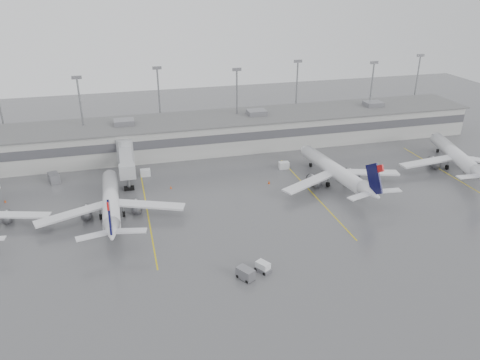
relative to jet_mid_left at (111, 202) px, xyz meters
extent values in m
plane|color=#565659|center=(24.20, -24.29, -3.16)|extent=(260.00, 260.00, 0.00)
cube|color=#A0A19C|center=(24.20, 33.71, 0.84)|extent=(150.00, 16.00, 8.00)
cube|color=#47474C|center=(24.20, 25.66, 1.84)|extent=(150.00, 0.15, 2.20)
cube|color=#606060|center=(24.20, 33.71, 4.89)|extent=(152.00, 17.00, 0.30)
cube|color=slate|center=(74.20, 33.71, 5.64)|extent=(5.00, 4.00, 1.30)
cylinder|color=gray|center=(-25.80, 43.21, 6.84)|extent=(0.44, 0.44, 20.00)
cylinder|color=gray|center=(-5.80, 35.71, 6.84)|extent=(0.44, 0.44, 20.00)
cube|color=slate|center=(-5.80, 35.71, 17.04)|extent=(2.40, 0.50, 0.80)
cylinder|color=gray|center=(14.20, 43.21, 6.84)|extent=(0.44, 0.44, 20.00)
cube|color=slate|center=(14.20, 43.21, 17.04)|extent=(2.40, 0.50, 0.80)
cylinder|color=gray|center=(34.20, 35.71, 6.84)|extent=(0.44, 0.44, 20.00)
cube|color=slate|center=(34.20, 35.71, 17.04)|extent=(2.40, 0.50, 0.80)
cylinder|color=gray|center=(54.20, 43.21, 6.84)|extent=(0.44, 0.44, 20.00)
cube|color=slate|center=(54.20, 43.21, 17.04)|extent=(2.40, 0.50, 0.80)
cylinder|color=gray|center=(74.20, 35.71, 6.84)|extent=(0.44, 0.44, 20.00)
cube|color=slate|center=(74.20, 35.71, 17.04)|extent=(2.40, 0.50, 0.80)
cylinder|color=gray|center=(94.20, 43.21, 6.84)|extent=(0.44, 0.44, 20.00)
cube|color=slate|center=(94.20, 43.21, 17.04)|extent=(2.40, 0.50, 0.80)
cylinder|color=#A2A4A7|center=(3.70, 25.71, 0.34)|extent=(4.00, 4.00, 7.00)
cube|color=#A2A4A7|center=(3.70, 19.21, 1.14)|extent=(2.80, 13.00, 2.60)
cube|color=#A2A4A7|center=(3.70, 11.71, 1.14)|extent=(3.40, 2.40, 3.00)
cylinder|color=gray|center=(3.70, 11.71, -1.76)|extent=(0.70, 0.70, 2.80)
cube|color=black|center=(3.70, 11.71, -2.81)|extent=(2.20, 1.20, 0.70)
cube|color=#D6BD0C|center=(6.70, -0.29, -3.15)|extent=(0.25, 40.00, 0.01)
cube|color=#D6BD0C|center=(41.70, -0.29, -3.15)|extent=(0.25, 40.00, 0.01)
cube|color=#D6BD0C|center=(76.70, -0.29, -3.15)|extent=(0.25, 40.00, 0.01)
cube|color=white|center=(-16.90, 1.37, -1.20)|extent=(11.77, 4.63, 0.31)
cylinder|color=white|center=(-0.01, 1.51, -0.06)|extent=(3.21, 22.70, 3.09)
cone|color=white|center=(-0.07, 14.30, -0.06)|extent=(3.11, 2.90, 3.09)
cone|color=white|center=(0.06, -12.20, 0.35)|extent=(3.12, 5.17, 3.09)
cube|color=white|center=(-7.21, -1.41, -0.89)|extent=(13.57, 6.75, 0.36)
cube|color=white|center=(7.22, -1.34, -0.89)|extent=(13.58, 6.63, 0.36)
cube|color=#080832|center=(0.06, -12.71, 3.34)|extent=(0.34, 5.81, 6.74)
cube|color=#B40D0F|center=(0.07, -14.05, 6.02)|extent=(0.32, 2.09, 1.96)
cylinder|color=black|center=(-0.05, 10.79, -2.69)|extent=(0.37, 0.93, 0.93)
cylinder|color=black|center=(-2.16, -0.56, -2.59)|extent=(0.47, 1.14, 1.13)
cylinder|color=black|center=(2.17, -0.54, -2.59)|extent=(0.47, 1.14, 1.13)
cylinder|color=white|center=(48.23, 4.37, 0.04)|extent=(5.84, 23.65, 3.20)
cone|color=white|center=(46.72, 17.49, 0.04)|extent=(3.51, 3.33, 3.20)
cone|color=white|center=(49.84, -9.71, 0.47)|extent=(3.78, 5.66, 3.20)
cube|color=white|center=(41.16, 0.55, -0.81)|extent=(13.75, 8.27, 0.37)
cube|color=white|center=(55.97, 2.25, -0.81)|extent=(14.12, 5.47, 0.37)
cube|color=#080832|center=(49.90, -10.24, 3.56)|extent=(1.00, 6.00, 6.97)
cube|color=#B40D0F|center=(50.06, -11.61, 6.32)|extent=(0.56, 2.18, 2.02)
cylinder|color=black|center=(47.13, 13.89, -2.68)|extent=(0.48, 0.99, 0.96)
cylinder|color=black|center=(46.25, 1.99, -2.57)|extent=(0.61, 1.22, 1.17)
cylinder|color=black|center=(50.69, 2.50, -2.57)|extent=(0.61, 1.22, 1.17)
cylinder|color=white|center=(80.85, 5.36, 0.04)|extent=(9.21, 23.44, 3.19)
cone|color=white|center=(84.31, 18.09, 0.04)|extent=(3.86, 3.71, 3.19)
cube|color=white|center=(72.88, 4.43, -0.81)|extent=(13.96, 3.45, 0.37)
cylinder|color=black|center=(83.36, 14.60, -2.68)|extent=(0.61, 1.02, 0.96)
cylinder|color=black|center=(78.14, 3.89, -2.57)|extent=(0.77, 1.26, 1.17)
cylinder|color=black|center=(82.45, 2.72, -2.57)|extent=(0.77, 1.26, 1.17)
cube|color=silver|center=(22.85, -24.79, -2.34)|extent=(2.28, 2.56, 1.63)
cube|color=slate|center=(22.85, -24.79, -2.84)|extent=(2.62, 2.96, 0.63)
cylinder|color=black|center=(21.76, -24.40, -2.90)|extent=(0.43, 0.54, 0.51)
cylinder|color=black|center=(23.00, -23.65, -2.90)|extent=(0.43, 0.54, 0.51)
cylinder|color=black|center=(22.69, -25.94, -2.90)|extent=(0.43, 0.54, 0.51)
cylinder|color=black|center=(23.93, -25.19, -2.90)|extent=(0.43, 0.54, 0.51)
cube|color=slate|center=(19.65, -25.99, -2.20)|extent=(2.82, 3.23, 1.70)
cylinder|color=black|center=(18.53, -25.50, -2.88)|extent=(0.48, 0.59, 0.56)
cylinder|color=black|center=(20.76, -26.49, -2.88)|extent=(0.48, 0.59, 0.56)
cube|color=silver|center=(7.73, 18.50, -2.35)|extent=(2.29, 1.54, 1.62)
cube|color=silver|center=(40.42, 14.47, -2.32)|extent=(2.49, 1.77, 1.68)
cube|color=slate|center=(-12.48, 20.24, -2.11)|extent=(2.99, 3.81, 2.09)
cone|color=#DF4404|center=(-21.35, 11.96, -2.85)|extent=(0.38, 0.38, 0.61)
cone|color=#DF4404|center=(12.57, 10.00, -2.85)|extent=(0.39, 0.39, 0.62)
cone|color=#DF4404|center=(34.22, 6.98, -2.78)|extent=(0.47, 0.47, 0.75)
cone|color=#DF4404|center=(78.73, 8.59, -2.82)|extent=(0.42, 0.42, 0.66)
camera|label=1|loc=(3.52, -83.77, 40.27)|focal=35.00mm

